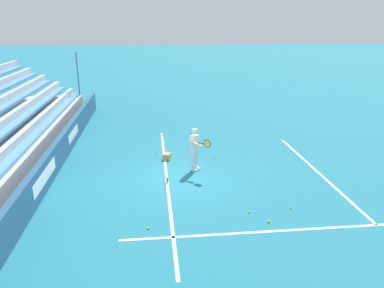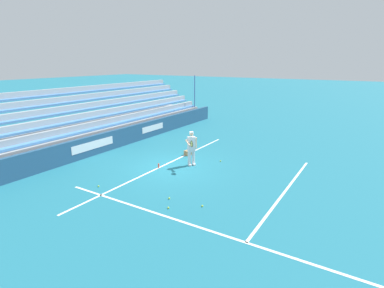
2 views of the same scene
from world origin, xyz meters
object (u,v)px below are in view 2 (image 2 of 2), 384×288
(tennis_player, at_px, (191,148))
(ball_box_cardboard, at_px, (188,153))
(tennis_ball_on_baseline, at_px, (169,198))
(tennis_ball_toward_net, at_px, (221,161))
(tennis_ball_midcourt, at_px, (189,150))
(tennis_ball_far_left, at_px, (99,186))
(water_bottle, at_px, (159,166))
(tennis_ball_far_right, at_px, (202,206))
(tennis_ball_stray_back, at_px, (168,208))

(tennis_player, distance_m, ball_box_cardboard, 1.88)
(tennis_ball_on_baseline, bearing_deg, tennis_ball_toward_net, -176.37)
(ball_box_cardboard, bearing_deg, tennis_ball_on_baseline, 25.09)
(tennis_ball_toward_net, relative_size, tennis_ball_midcourt, 1.00)
(tennis_ball_on_baseline, bearing_deg, tennis_ball_midcourt, -154.33)
(tennis_player, xyz_separation_m, tennis_ball_on_baseline, (3.69, 1.30, -0.86))
(tennis_ball_far_left, bearing_deg, tennis_ball_midcourt, 176.82)
(ball_box_cardboard, bearing_deg, water_bottle, -2.38)
(ball_box_cardboard, distance_m, water_bottle, 2.52)
(tennis_ball_far_right, bearing_deg, tennis_ball_stray_back, -51.67)
(ball_box_cardboard, relative_size, tennis_ball_far_left, 6.06)
(ball_box_cardboard, xyz_separation_m, tennis_ball_stray_back, (5.67, 2.78, -0.10))
(tennis_player, relative_size, tennis_ball_stray_back, 25.98)
(tennis_ball_far_right, xyz_separation_m, water_bottle, (-2.40, -3.84, 0.08))
(tennis_ball_stray_back, xyz_separation_m, tennis_ball_far_left, (-0.01, -3.58, 0.00))
(tennis_player, bearing_deg, tennis_ball_midcourt, -145.02)
(tennis_player, xyz_separation_m, tennis_ball_midcourt, (-2.14, -1.50, -0.86))
(tennis_ball_toward_net, bearing_deg, tennis_ball_midcourt, -109.42)
(tennis_ball_stray_back, relative_size, tennis_ball_on_baseline, 1.00)
(water_bottle, bearing_deg, tennis_ball_toward_net, 138.48)
(tennis_ball_far_left, bearing_deg, tennis_ball_far_right, 99.25)
(tennis_ball_toward_net, bearing_deg, tennis_ball_far_left, -27.06)
(ball_box_cardboard, xyz_separation_m, tennis_ball_toward_net, (0.09, 2.05, -0.10))
(ball_box_cardboard, xyz_separation_m, tennis_ball_on_baseline, (5.04, 2.36, -0.10))
(tennis_ball_far_right, distance_m, water_bottle, 4.53)
(tennis_ball_midcourt, bearing_deg, tennis_ball_on_baseline, 25.67)
(tennis_ball_on_baseline, bearing_deg, tennis_ball_far_right, 94.86)
(water_bottle, bearing_deg, tennis_ball_far_left, -12.47)
(ball_box_cardboard, bearing_deg, tennis_player, 37.99)
(tennis_ball_on_baseline, bearing_deg, tennis_ball_stray_back, 33.74)
(tennis_player, relative_size, tennis_ball_far_left, 25.98)
(water_bottle, bearing_deg, tennis_ball_stray_back, 42.47)
(tennis_player, bearing_deg, tennis_ball_far_left, -23.32)
(tennis_ball_on_baseline, bearing_deg, tennis_ball_far_left, -78.87)
(tennis_ball_on_baseline, relative_size, tennis_ball_midcourt, 1.00)
(ball_box_cardboard, bearing_deg, tennis_ball_stray_back, 26.13)
(tennis_ball_far_right, bearing_deg, tennis_ball_toward_net, -160.76)
(water_bottle, bearing_deg, tennis_player, 135.06)
(tennis_ball_far_right, distance_m, tennis_ball_far_left, 4.59)
(tennis_player, distance_m, tennis_ball_on_baseline, 4.00)
(tennis_ball_toward_net, distance_m, tennis_ball_stray_back, 5.63)
(tennis_ball_stray_back, xyz_separation_m, tennis_ball_midcourt, (-6.46, -3.22, 0.00))
(ball_box_cardboard, height_order, tennis_ball_stray_back, ball_box_cardboard)
(tennis_player, bearing_deg, water_bottle, -44.94)
(tennis_ball_toward_net, relative_size, tennis_ball_far_right, 1.00)
(tennis_ball_far_left, distance_m, water_bottle, 3.22)
(water_bottle, bearing_deg, tennis_ball_on_baseline, 44.35)
(ball_box_cardboard, height_order, tennis_ball_toward_net, ball_box_cardboard)
(tennis_player, bearing_deg, tennis_ball_on_baseline, 19.47)
(tennis_ball_stray_back, height_order, tennis_ball_far_left, same)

